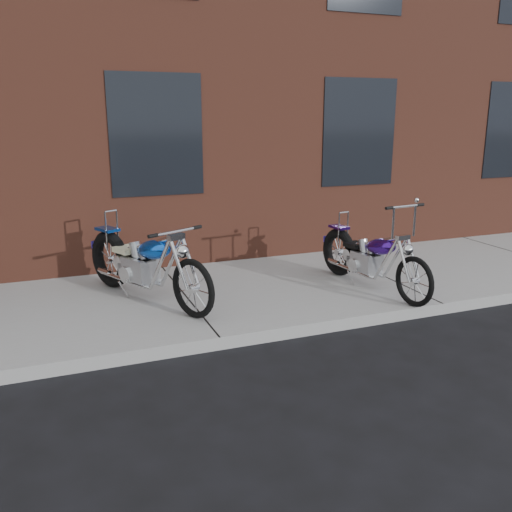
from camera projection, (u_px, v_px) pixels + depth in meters
name	position (u px, v px, depth m)	size (l,w,h in m)	color
ground	(220.00, 350.00, 5.92)	(120.00, 120.00, 0.00)	black
sidewalk	(186.00, 301.00, 7.25)	(22.00, 3.00, 0.15)	gray
building_brick	(109.00, 46.00, 12.12)	(22.00, 10.00, 8.00)	brown
chopper_purple	(371.00, 260.00, 7.47)	(0.55, 2.23, 1.26)	black
chopper_blue	(145.00, 266.00, 6.98)	(1.20, 2.31, 1.09)	black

